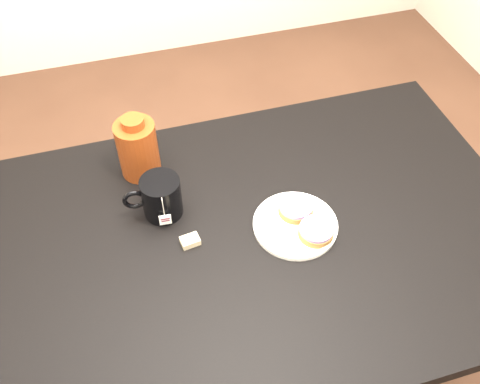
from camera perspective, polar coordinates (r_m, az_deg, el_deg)
The scene contains 8 objects.
ground_plane at distance 1.97m, azimuth 0.84°, elevation -17.90°, with size 4.00×4.00×0.00m, color brown.
table at distance 1.39m, azimuth 1.15°, elevation -6.76°, with size 1.40×0.90×0.75m.
plate at distance 1.34m, azimuth 5.92°, elevation -3.45°, with size 0.21×0.21×0.02m.
bagel_back at distance 1.35m, azimuth 5.97°, elevation -1.72°, with size 0.11×0.11×0.03m.
bagel_front at distance 1.31m, azimuth 8.12°, elevation -4.17°, with size 0.12×0.12×0.03m.
mug at distance 1.34m, azimuth -8.47°, elevation -0.52°, with size 0.15×0.11×0.11m.
teabag_pouch at distance 1.31m, azimuth -5.34°, elevation -5.21°, with size 0.04×0.03×0.02m, color #C6B793.
bagel_package at distance 1.43m, azimuth -10.86°, elevation 4.63°, with size 0.14×0.14×0.18m.
Camera 1 is at (-0.25, -0.75, 1.81)m, focal length 40.00 mm.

